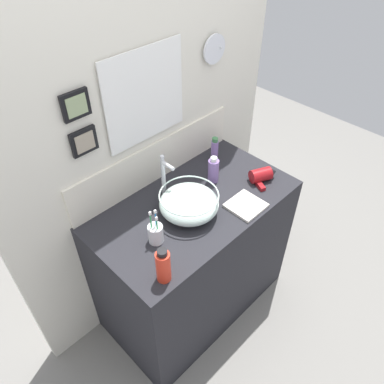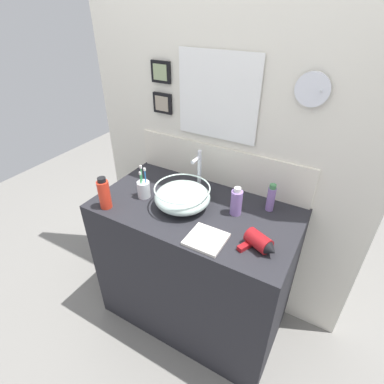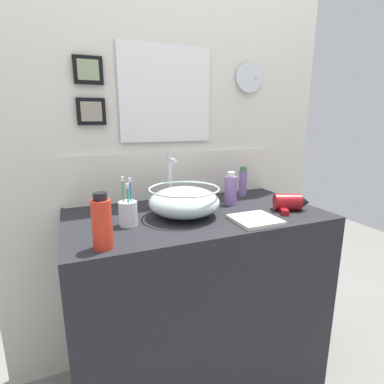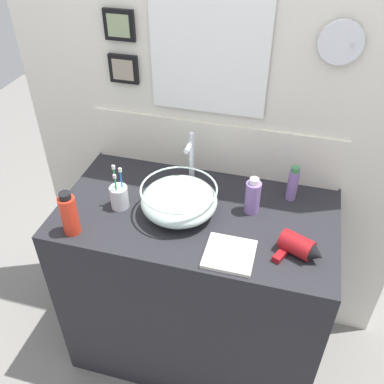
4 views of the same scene
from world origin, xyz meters
name	(u,v)px [view 3 (image 3 of 4)]	position (x,y,z in m)	size (l,w,h in m)	color
ground_plane	(196,379)	(0.00, 0.00, 0.00)	(6.00, 6.00, 0.00)	gray
vanity_counter	(196,302)	(0.00, 0.00, 0.47)	(1.16, 0.64, 0.94)	#232328
back_panel	(171,148)	(0.00, 0.35, 1.20)	(1.82, 0.10, 2.40)	silver
glass_bowl_sink	(184,201)	(-0.07, -0.03, 1.00)	(0.31, 0.31, 0.13)	silver
faucet	(171,176)	(-0.07, 0.16, 1.09)	(0.02, 0.10, 0.27)	silver
hair_drier	(291,203)	(0.43, -0.14, 0.97)	(0.19, 0.14, 0.08)	maroon
toothbrush_cup	(128,213)	(-0.32, -0.05, 0.99)	(0.08, 0.08, 0.20)	silver
soap_dispenser	(102,223)	(-0.44, -0.24, 1.03)	(0.07, 0.07, 0.19)	red
lotion_bottle	(243,182)	(0.37, 0.19, 1.01)	(0.04, 0.04, 0.16)	#8C6BB2
spray_bottle	(231,190)	(0.22, 0.07, 1.01)	(0.06, 0.06, 0.17)	#8C6BB2
hand_towel	(255,220)	(0.18, -0.21, 0.94)	(0.18, 0.18, 0.02)	silver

